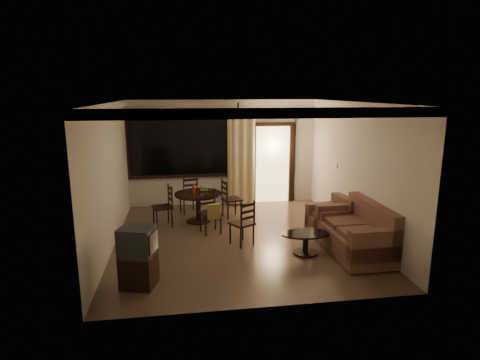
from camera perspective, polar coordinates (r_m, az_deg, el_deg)
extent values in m
plane|color=#7F6651|center=(8.46, -0.25, -8.34)|extent=(5.50, 5.50, 0.00)
plane|color=beige|center=(10.75, -2.41, 3.88)|extent=(5.00, 0.00, 5.00)
plane|color=beige|center=(5.44, 3.98, -4.71)|extent=(5.00, 0.00, 5.00)
plane|color=beige|center=(8.10, -18.05, 0.42)|extent=(0.00, 5.50, 5.50)
plane|color=beige|center=(8.78, 16.11, 1.45)|extent=(0.00, 5.50, 5.50)
plane|color=white|center=(7.91, -0.27, 10.99)|extent=(5.50, 5.50, 0.00)
cube|color=black|center=(10.64, -8.31, 4.62)|extent=(2.70, 0.04, 1.45)
cylinder|color=black|center=(10.47, -7.90, 8.94)|extent=(3.20, 0.03, 0.03)
cube|color=#FFC684|center=(10.99, 4.65, 2.19)|extent=(0.91, 0.03, 2.08)
cube|color=white|center=(9.74, 13.44, 2.05)|extent=(0.02, 0.18, 0.12)
cylinder|color=black|center=(7.91, -0.27, 10.56)|extent=(0.03, 0.03, 0.12)
cylinder|color=black|center=(7.91, -0.27, 9.91)|extent=(0.16, 0.16, 0.08)
cylinder|color=black|center=(9.39, -5.98, -2.00)|extent=(1.10, 1.10, 0.04)
cylinder|color=black|center=(9.48, -5.94, -3.93)|extent=(0.11, 0.11, 0.64)
cylinder|color=black|center=(9.57, -5.89, -5.80)|extent=(0.55, 0.55, 0.03)
cylinder|color=maroon|center=(9.37, -6.62, -1.22)|extent=(0.06, 0.06, 0.22)
cylinder|color=#B38313|center=(9.34, -5.48, -1.36)|extent=(0.06, 0.06, 0.18)
cube|color=#267F37|center=(9.54, -5.04, -1.46)|extent=(0.14, 0.10, 0.05)
cube|color=black|center=(9.24, -10.99, -3.82)|extent=(0.51, 0.51, 0.04)
cube|color=black|center=(9.72, -1.17, -2.76)|extent=(0.51, 0.51, 0.04)
cube|color=black|center=(8.67, -4.23, -4.69)|extent=(0.51, 0.51, 0.04)
cube|color=#A19045|center=(8.43, -3.72, -4.47)|extent=(0.29, 0.15, 0.32)
cube|color=black|center=(10.19, -7.33, -2.15)|extent=(0.51, 0.51, 0.04)
cube|color=black|center=(6.64, -14.18, -12.38)|extent=(0.61, 0.58, 0.51)
cube|color=black|center=(6.45, -14.41, -8.45)|extent=(0.61, 0.58, 0.46)
cube|color=black|center=(6.37, -12.24, -8.63)|extent=(0.12, 0.36, 0.31)
cube|color=#482421|center=(7.94, 15.92, -8.36)|extent=(0.97, 1.80, 0.45)
cube|color=#482421|center=(7.98, 18.44, -5.63)|extent=(0.25, 1.79, 0.72)
cube|color=#482421|center=(7.21, 18.72, -8.83)|extent=(0.95, 0.21, 0.56)
cube|color=#482421|center=(8.55, 13.76, -5.16)|extent=(0.95, 0.21, 0.56)
cube|color=#482421|center=(7.83, 15.66, -6.65)|extent=(0.69, 1.57, 0.13)
cube|color=#482421|center=(8.79, 12.69, -6.38)|extent=(0.90, 0.90, 0.38)
cube|color=#482421|center=(8.85, 14.54, -4.24)|extent=(0.29, 0.82, 0.62)
cube|color=#482421|center=(8.47, 13.77, -5.82)|extent=(0.82, 0.27, 0.47)
cube|color=#482421|center=(9.00, 11.78, -4.63)|extent=(0.82, 0.27, 0.47)
cube|color=#482421|center=(8.71, 12.48, -5.06)|extent=(0.64, 0.68, 0.11)
ellipsoid|color=navy|center=(8.67, 12.51, -4.39)|extent=(0.34, 0.28, 0.10)
ellipsoid|color=black|center=(7.69, 9.35, -7.54)|extent=(0.93, 0.56, 0.03)
cylinder|color=black|center=(7.76, 9.30, -8.91)|extent=(0.10, 0.10, 0.37)
cylinder|color=black|center=(7.83, 9.25, -10.14)|extent=(0.46, 0.46, 0.03)
cube|color=black|center=(8.03, 0.25, -6.19)|extent=(0.56, 0.56, 0.04)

